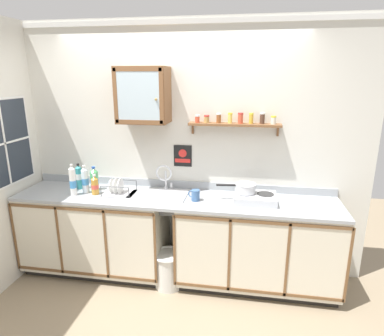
{
  "coord_description": "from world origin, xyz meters",
  "views": [
    {
      "loc": [
        0.7,
        -2.75,
        2.09
      ],
      "look_at": [
        0.16,
        0.4,
        1.19
      ],
      "focal_mm": 30.82,
      "sensor_mm": 36.0,
      "label": 1
    }
  ],
  "objects_px": {
    "bottle_water_clear_4": "(85,180)",
    "mug": "(195,195)",
    "sink": "(159,198)",
    "bottle_juice_amber_3": "(95,185)",
    "dish_rack": "(118,190)",
    "wall_cabinet": "(143,95)",
    "hot_plate_stove": "(255,198)",
    "saucepan": "(245,188)",
    "bottle_detergent_teal_2": "(79,177)",
    "trash_bin": "(169,269)",
    "bottle_soda_green_0": "(94,179)",
    "warning_sign": "(183,156)",
    "bottle_opaque_white_1": "(73,181)"
  },
  "relations": [
    {
      "from": "bottle_water_clear_4",
      "to": "trash_bin",
      "type": "height_order",
      "value": "bottle_water_clear_4"
    },
    {
      "from": "sink",
      "to": "hot_plate_stove",
      "type": "distance_m",
      "value": 0.97
    },
    {
      "from": "dish_rack",
      "to": "warning_sign",
      "type": "height_order",
      "value": "warning_sign"
    },
    {
      "from": "dish_rack",
      "to": "wall_cabinet",
      "type": "xyz_separation_m",
      "value": [
        0.26,
        0.15,
        0.95
      ]
    },
    {
      "from": "sink",
      "to": "saucepan",
      "type": "distance_m",
      "value": 0.88
    },
    {
      "from": "trash_bin",
      "to": "bottle_soda_green_0",
      "type": "bearing_deg",
      "value": 163.94
    },
    {
      "from": "bottle_soda_green_0",
      "to": "bottle_juice_amber_3",
      "type": "height_order",
      "value": "bottle_soda_green_0"
    },
    {
      "from": "bottle_opaque_white_1",
      "to": "bottle_detergent_teal_2",
      "type": "relative_size",
      "value": 1.16
    },
    {
      "from": "dish_rack",
      "to": "hot_plate_stove",
      "type": "bearing_deg",
      "value": 0.8
    },
    {
      "from": "sink",
      "to": "warning_sign",
      "type": "height_order",
      "value": "warning_sign"
    },
    {
      "from": "bottle_juice_amber_3",
      "to": "warning_sign",
      "type": "bearing_deg",
      "value": 22.1
    },
    {
      "from": "bottle_detergent_teal_2",
      "to": "bottle_water_clear_4",
      "type": "relative_size",
      "value": 0.95
    },
    {
      "from": "bottle_juice_amber_3",
      "to": "trash_bin",
      "type": "height_order",
      "value": "bottle_juice_amber_3"
    },
    {
      "from": "mug",
      "to": "hot_plate_stove",
      "type": "bearing_deg",
      "value": 6.73
    },
    {
      "from": "dish_rack",
      "to": "mug",
      "type": "relative_size",
      "value": 2.62
    },
    {
      "from": "bottle_water_clear_4",
      "to": "dish_rack",
      "type": "bearing_deg",
      "value": 3.43
    },
    {
      "from": "bottle_opaque_white_1",
      "to": "mug",
      "type": "relative_size",
      "value": 2.68
    },
    {
      "from": "bottle_opaque_white_1",
      "to": "warning_sign",
      "type": "bearing_deg",
      "value": 21.09
    },
    {
      "from": "trash_bin",
      "to": "sink",
      "type": "bearing_deg",
      "value": 123.76
    },
    {
      "from": "sink",
      "to": "mug",
      "type": "xyz_separation_m",
      "value": [
        0.39,
        -0.09,
        0.09
      ]
    },
    {
      "from": "saucepan",
      "to": "bottle_water_clear_4",
      "type": "relative_size",
      "value": 1.3
    },
    {
      "from": "bottle_detergent_teal_2",
      "to": "trash_bin",
      "type": "height_order",
      "value": "bottle_detergent_teal_2"
    },
    {
      "from": "dish_rack",
      "to": "bottle_juice_amber_3",
      "type": "bearing_deg",
      "value": -169.98
    },
    {
      "from": "bottle_juice_amber_3",
      "to": "wall_cabinet",
      "type": "xyz_separation_m",
      "value": [
        0.49,
        0.19,
        0.9
      ]
    },
    {
      "from": "bottle_water_clear_4",
      "to": "mug",
      "type": "distance_m",
      "value": 1.16
    },
    {
      "from": "hot_plate_stove",
      "to": "bottle_detergent_teal_2",
      "type": "distance_m",
      "value": 1.87
    },
    {
      "from": "bottle_juice_amber_3",
      "to": "dish_rack",
      "type": "bearing_deg",
      "value": 10.02
    },
    {
      "from": "saucepan",
      "to": "bottle_water_clear_4",
      "type": "xyz_separation_m",
      "value": [
        -1.63,
        -0.06,
        0.01
      ]
    },
    {
      "from": "bottle_detergent_teal_2",
      "to": "warning_sign",
      "type": "height_order",
      "value": "warning_sign"
    },
    {
      "from": "bottle_detergent_teal_2",
      "to": "warning_sign",
      "type": "distance_m",
      "value": 1.14
    },
    {
      "from": "bottle_soda_green_0",
      "to": "bottle_detergent_teal_2",
      "type": "height_order",
      "value": "bottle_detergent_teal_2"
    },
    {
      "from": "bottle_water_clear_4",
      "to": "dish_rack",
      "type": "height_order",
      "value": "bottle_water_clear_4"
    },
    {
      "from": "sink",
      "to": "wall_cabinet",
      "type": "relative_size",
      "value": 1.07
    },
    {
      "from": "hot_plate_stove",
      "to": "bottle_juice_amber_3",
      "type": "xyz_separation_m",
      "value": [
        -1.62,
        -0.06,
        0.06
      ]
    },
    {
      "from": "bottle_detergent_teal_2",
      "to": "mug",
      "type": "distance_m",
      "value": 1.3
    },
    {
      "from": "bottle_soda_green_0",
      "to": "saucepan",
      "type": "bearing_deg",
      "value": -1.49
    },
    {
      "from": "sink",
      "to": "wall_cabinet",
      "type": "distance_m",
      "value": 1.05
    },
    {
      "from": "dish_rack",
      "to": "sink",
      "type": "bearing_deg",
      "value": 6.06
    },
    {
      "from": "dish_rack",
      "to": "trash_bin",
      "type": "relative_size",
      "value": 0.85
    },
    {
      "from": "saucepan",
      "to": "bottle_detergent_teal_2",
      "type": "distance_m",
      "value": 1.76
    },
    {
      "from": "hot_plate_stove",
      "to": "saucepan",
      "type": "xyz_separation_m",
      "value": [
        -0.1,
        0.02,
        0.09
      ]
    },
    {
      "from": "bottle_opaque_white_1",
      "to": "dish_rack",
      "type": "distance_m",
      "value": 0.46
    },
    {
      "from": "bottle_detergent_teal_2",
      "to": "hot_plate_stove",
      "type": "bearing_deg",
      "value": -2.3
    },
    {
      "from": "saucepan",
      "to": "warning_sign",
      "type": "height_order",
      "value": "warning_sign"
    },
    {
      "from": "saucepan",
      "to": "bottle_detergent_teal_2",
      "type": "xyz_separation_m",
      "value": [
        -1.76,
        0.05,
        0.0
      ]
    },
    {
      "from": "warning_sign",
      "to": "wall_cabinet",
      "type": "bearing_deg",
      "value": -157.17
    },
    {
      "from": "saucepan",
      "to": "mug",
      "type": "xyz_separation_m",
      "value": [
        -0.48,
        -0.09,
        -0.07
      ]
    },
    {
      "from": "sink",
      "to": "bottle_juice_amber_3",
      "type": "distance_m",
      "value": 0.67
    },
    {
      "from": "dish_rack",
      "to": "mug",
      "type": "height_order",
      "value": "dish_rack"
    },
    {
      "from": "mug",
      "to": "trash_bin",
      "type": "distance_m",
      "value": 0.82
    }
  ]
}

